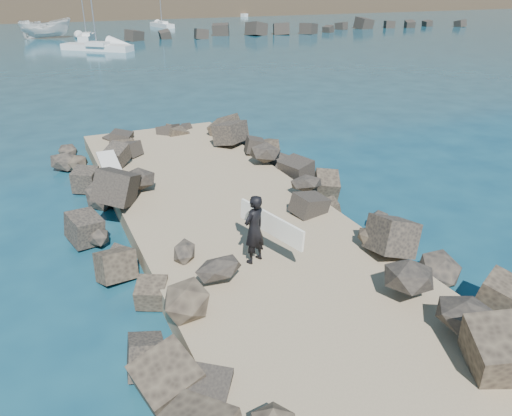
# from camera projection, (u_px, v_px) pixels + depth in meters

# --- Properties ---
(ground) EXTENTS (800.00, 800.00, 0.00)m
(ground) POSITION_uv_depth(u_px,v_px,m) (242.00, 242.00, 14.57)
(ground) COLOR #0F384C
(ground) RESTS_ON ground
(jetty) EXTENTS (6.00, 26.00, 0.60)m
(jetty) POSITION_uv_depth(u_px,v_px,m) (272.00, 265.00, 12.79)
(jetty) COLOR #8C7759
(jetty) RESTS_ON ground
(riprap_left) EXTENTS (2.60, 22.00, 1.00)m
(riprap_left) POSITION_uv_depth(u_px,v_px,m) (155.00, 274.00, 12.02)
(riprap_left) COLOR black
(riprap_left) RESTS_ON ground
(riprap_right) EXTENTS (2.60, 22.00, 1.00)m
(riprap_right) POSITION_uv_depth(u_px,v_px,m) (356.00, 229.00, 14.21)
(riprap_right) COLOR black
(riprap_right) RESTS_ON ground
(breakwater_secondary) EXTENTS (52.00, 4.00, 1.20)m
(breakwater_secondary) POSITION_uv_depth(u_px,v_px,m) (314.00, 28.00, 73.03)
(breakwater_secondary) COLOR black
(breakwater_secondary) RESTS_ON ground
(surfboard_resting) EXTENTS (0.64, 2.45, 0.08)m
(surfboard_resting) POSITION_uv_depth(u_px,v_px,m) (112.00, 172.00, 16.86)
(surfboard_resting) COLOR silver
(surfboard_resting) RESTS_ON riprap_left
(boat_imported) EXTENTS (6.77, 3.45, 2.50)m
(boat_imported) POSITION_uv_depth(u_px,v_px,m) (46.00, 28.00, 64.78)
(boat_imported) COLOR silver
(boat_imported) RESTS_ON ground
(surfer_with_board) EXTENTS (1.21, 2.10, 1.76)m
(surfer_with_board) POSITION_uv_depth(u_px,v_px,m) (257.00, 229.00, 12.06)
(surfer_with_board) COLOR black
(surfer_with_board) RESTS_ON jetty
(sailboat_c) EXTENTS (7.17, 6.75, 9.63)m
(sailboat_c) POSITION_uv_depth(u_px,v_px,m) (97.00, 47.00, 53.91)
(sailboat_c) COLOR silver
(sailboat_c) RESTS_ON ground
(sailboat_b) EXTENTS (2.88, 6.03, 7.24)m
(sailboat_b) POSITION_uv_depth(u_px,v_px,m) (87.00, 37.00, 63.31)
(sailboat_b) COLOR silver
(sailboat_b) RESTS_ON ground
(sailboat_f) EXTENTS (2.77, 4.96, 6.14)m
(sailboat_f) POSITION_uv_depth(u_px,v_px,m) (238.00, 15.00, 104.38)
(sailboat_f) COLOR silver
(sailboat_f) RESTS_ON ground
(sailboat_d) EXTENTS (2.53, 6.47, 7.70)m
(sailboat_d) POSITION_uv_depth(u_px,v_px,m) (162.00, 25.00, 80.47)
(sailboat_d) COLOR silver
(sailboat_d) RESTS_ON ground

